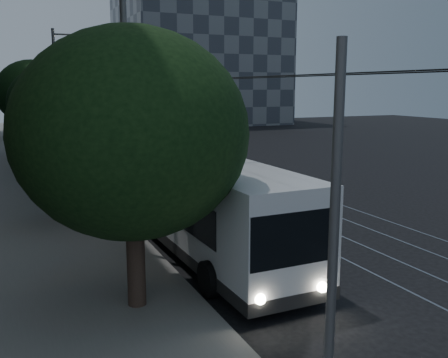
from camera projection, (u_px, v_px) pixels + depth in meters
The scene contains 19 objects.
ground at pixel (285, 234), 18.47m from camera, with size 120.00×120.00×0.00m, color black.
sidewalk at pixel (35, 167), 33.43m from camera, with size 5.00×90.00×0.15m, color gray.
tram_rails at pixel (176, 159), 37.44m from camera, with size 4.52×90.00×0.02m.
overhead_wires at pixel (71, 115), 33.82m from camera, with size 2.23×90.00×6.00m.
building_distant_right at pixel (199, 41), 72.89m from camera, with size 22.00×18.00×24.00m, color #393F49.
trolleybus at pixel (197, 200), 16.64m from camera, with size 2.76×12.13×5.63m.
pickup_silver at pixel (134, 171), 28.01m from camera, with size 2.44×5.29×1.47m, color #9FA1A7.
car_white_a at pixel (111, 157), 33.91m from camera, with size 1.64×4.08×1.39m, color silver.
car_white_b at pixel (80, 152), 35.95m from camera, with size 2.15×5.28×1.53m, color silver.
car_white_c at pixel (73, 147), 39.18m from camera, with size 1.45×4.16×1.37m, color white.
car_white_d at pixel (72, 135), 48.53m from camera, with size 1.79×4.44×1.51m, color silver.
tree_0 at pixel (132, 134), 11.41m from camera, with size 5.41×5.41×6.75m.
tree_1 at pixel (65, 119), 19.63m from camera, with size 4.03×4.03×5.97m.
tree_2 at pixel (62, 105), 24.86m from camera, with size 4.24×4.24×6.43m.
tree_3 at pixel (50, 104), 30.54m from camera, with size 5.05×5.05×6.64m.
tree_4 at pixel (33, 93), 37.11m from camera, with size 5.42×5.42×7.36m.
tree_5 at pixel (25, 99), 50.30m from camera, with size 4.85×4.85×6.31m.
streetlamp_near at pixel (138, 51), 15.03m from camera, with size 2.57×0.44×10.73m.
streetlamp_far at pixel (62, 84), 33.50m from camera, with size 2.24×0.44×9.15m.
Camera 1 is at (-9.30, -15.34, 5.37)m, focal length 40.00 mm.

